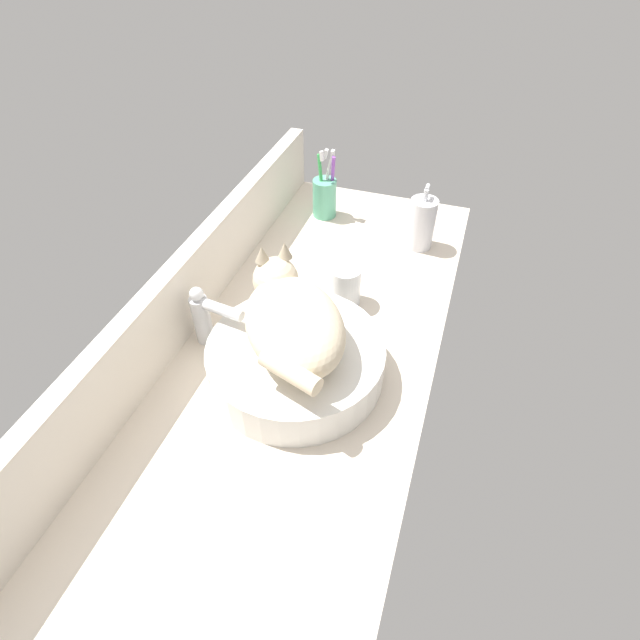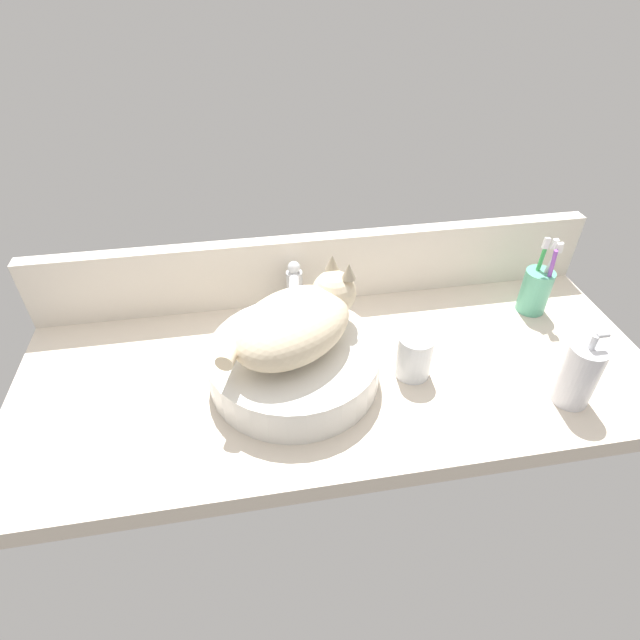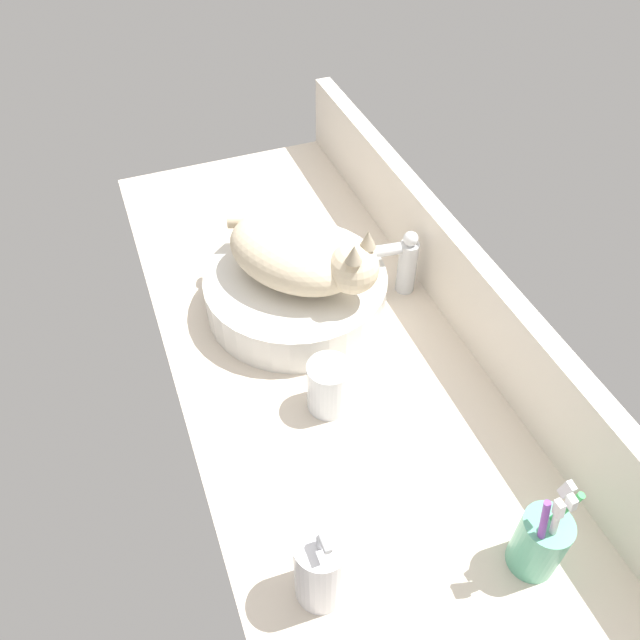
{
  "view_description": "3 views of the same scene",
  "coord_description": "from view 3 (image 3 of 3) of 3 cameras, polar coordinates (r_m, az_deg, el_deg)",
  "views": [
    {
      "loc": [
        -67.87,
        -25.87,
        73.67
      ],
      "look_at": [
        -1.99,
        -3.92,
        8.65
      ],
      "focal_mm": 28.0,
      "sensor_mm": 36.0,
      "label": 1
    },
    {
      "loc": [
        -15.89,
        -72.05,
        70.94
      ],
      "look_at": [
        -3.03,
        4.04,
        9.37
      ],
      "focal_mm": 28.0,
      "sensor_mm": 36.0,
      "label": 2
    },
    {
      "loc": [
        70.85,
        -27.41,
        82.26
      ],
      "look_at": [
        4.52,
        -2.0,
        9.44
      ],
      "focal_mm": 35.0,
      "sensor_mm": 36.0,
      "label": 3
    }
  ],
  "objects": [
    {
      "name": "water_glass",
      "position": [
        0.99,
        0.8,
        -6.26
      ],
      "size": [
        6.98,
        6.98,
        9.32
      ],
      "color": "white",
      "rests_on": "ground_plane"
    },
    {
      "name": "toothbrush_cup",
      "position": [
        0.89,
        19.48,
        -18.57
      ],
      "size": [
        6.43,
        6.43,
        18.72
      ],
      "color": "#5BB28E",
      "rests_on": "ground_plane"
    },
    {
      "name": "ground_plane",
      "position": [
        1.13,
        0.13,
        -2.25
      ],
      "size": [
        128.58,
        53.65,
        4.0
      ],
      "primitive_type": "cube",
      "color": "beige"
    },
    {
      "name": "soap_dispenser",
      "position": [
        0.82,
        0.09,
        -21.7
      ],
      "size": [
        6.75,
        6.75,
        16.25
      ],
      "color": "silver",
      "rests_on": "ground_plane"
    },
    {
      "name": "faucet",
      "position": [
        1.17,
        7.52,
        5.4
      ],
      "size": [
        4.26,
        11.86,
        13.6
      ],
      "color": "silver",
      "rests_on": "ground_plane"
    },
    {
      "name": "cat",
      "position": [
        1.08,
        -1.73,
        6.1
      ],
      "size": [
        30.2,
        28.63,
        14.0
      ],
      "color": "beige",
      "rests_on": "sink_basin"
    },
    {
      "name": "backsplash_panel",
      "position": [
        1.15,
        11.87,
        4.5
      ],
      "size": [
        128.58,
        3.6,
        16.28
      ],
      "primitive_type": "cube",
      "color": "silver",
      "rests_on": "ground_plane"
    },
    {
      "name": "sink_basin",
      "position": [
        1.15,
        -2.22,
        2.64
      ],
      "size": [
        33.27,
        33.27,
        7.58
      ],
      "primitive_type": "cylinder",
      "color": "silver",
      "rests_on": "ground_plane"
    }
  ]
}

